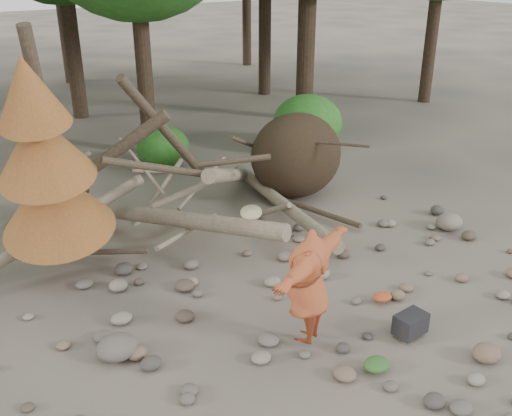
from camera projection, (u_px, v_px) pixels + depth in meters
ground at (323, 318)px, 8.97m from camera, size 120.00×120.00×0.00m
deadfall_pile at (277, 162)px, 12.84m from camera, size 8.55×5.24×3.30m
dead_conifer at (46, 166)px, 9.17m from camera, size 2.06×2.16×4.35m
bush_mid at (163, 147)px, 15.14m from camera, size 1.40×1.40×1.12m
bush_right at (307, 122)px, 16.50m from camera, size 2.00×2.00×1.60m
frisbee_thrower at (308, 286)px, 7.99m from camera, size 2.35×1.53×2.45m
backpack at (410, 327)px, 8.47m from camera, size 0.51×0.36×0.32m
cloth_green at (377, 367)px, 7.77m from camera, size 0.39×0.32×0.14m
cloth_orange at (382, 299)px, 9.33m from camera, size 0.32×0.26×0.12m
boulder_front_right at (487, 353)px, 7.97m from camera, size 0.41×0.37×0.25m
boulder_mid_right at (449, 222)px, 11.80m from camera, size 0.57×0.51×0.34m
boulder_mid_left at (117, 347)px, 8.01m from camera, size 0.58×0.52×0.35m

